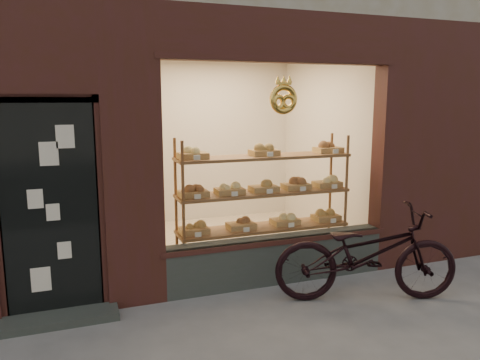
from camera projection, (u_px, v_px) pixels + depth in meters
name	position (u px, v px, depth m)	size (l,w,h in m)	color
display_shelf	(264.00, 205.00, 5.85)	(2.20, 0.45, 1.70)	brown
bicycle	(366.00, 254.00, 5.02)	(0.68, 1.96, 1.03)	black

